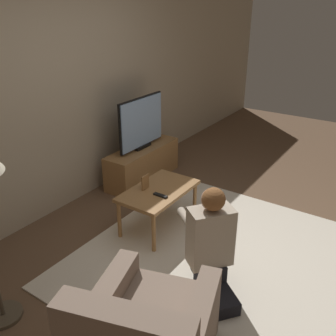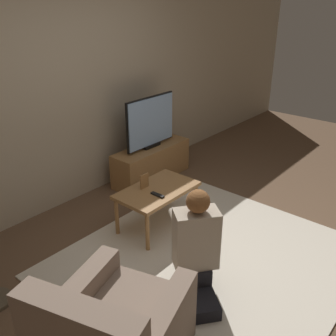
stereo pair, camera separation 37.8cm
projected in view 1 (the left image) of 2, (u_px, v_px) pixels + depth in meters
name	position (u px, v px, depth m)	size (l,w,h in m)	color
ground_plane	(215.00, 258.00, 3.47)	(10.00, 10.00, 0.00)	brown
wall_back	(57.00, 92.00, 3.91)	(10.00, 0.06, 2.60)	tan
rug	(215.00, 257.00, 3.46)	(2.51, 2.28, 0.02)	beige
tv_stand	(143.00, 164.00, 4.88)	(1.13, 0.36, 0.45)	olive
tv	(141.00, 123.00, 4.65)	(0.82, 0.08, 0.65)	black
coffee_table	(159.00, 194.00, 3.78)	(0.83, 0.50, 0.45)	olive
person_kneeling	(211.00, 243.00, 2.91)	(0.67, 0.76, 0.92)	black
picture_frame	(145.00, 182.00, 3.73)	(0.11, 0.01, 0.15)	olive
remote	(160.00, 195.00, 3.62)	(0.04, 0.15, 0.02)	black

